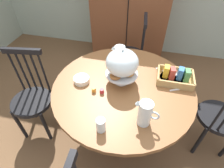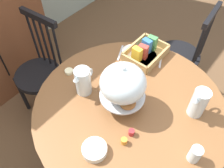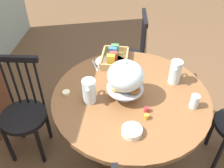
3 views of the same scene
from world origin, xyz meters
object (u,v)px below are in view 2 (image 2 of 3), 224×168
Objects in this scene: cereal_basket at (145,52)px; china_plate_small at (132,51)px; windsor_chair_facing_door at (181,56)px; pastry_stand_with_dome at (123,84)px; dining_table at (128,122)px; milk_pitcher at (198,104)px; orange_juice_pitcher at (83,82)px; china_plate_large at (142,56)px; drinking_glass at (195,154)px; butter_dish at (69,71)px; windsor_chair_far_side at (40,73)px; cereal_bowl at (95,150)px.

cereal_basket is 2.11× the size of china_plate_small.
pastry_stand_with_dome is at bearing -178.65° from windsor_chair_facing_door.
dining_table is 6.07× the size of milk_pitcher.
china_plate_small is (-0.52, 0.21, 0.30)m from windsor_chair_facing_door.
milk_pitcher is 1.36× the size of china_plate_small.
milk_pitcher is at bearing -57.94° from dining_table.
windsor_chair_facing_door is 0.59m from cereal_basket.
windsor_chair_facing_door is 4.79× the size of milk_pitcher.
cereal_basket is (0.23, 0.53, -0.05)m from milk_pitcher.
orange_juice_pitcher is 0.97× the size of milk_pitcher.
drinking_glass is at bearing -126.01° from china_plate_large.
milk_pitcher is (0.24, -0.39, -0.11)m from pastry_stand_with_dome.
pastry_stand_with_dome is at bearing -151.07° from china_plate_small.
orange_juice_pitcher is at bearing 105.23° from pastry_stand_with_dome.
pastry_stand_with_dome is 1.56× the size of china_plate_large.
dining_table is 5.62× the size of china_plate_large.
butter_dish is at bearing 153.34° from china_plate_small.
milk_pitcher reaches higher than orange_juice_pitcher.
windsor_chair_far_side is at bearing 102.00° from milk_pitcher.
orange_juice_pitcher is at bearing 92.33° from drinking_glass.
cereal_basket is (-0.48, 0.12, 0.33)m from windsor_chair_facing_door.
orange_juice_pitcher is at bearing -93.95° from windsor_chair_far_side.
china_plate_large is (0.44, 0.15, -0.19)m from pastry_stand_with_dome.
butter_dish is (-0.96, 0.44, 0.30)m from windsor_chair_facing_door.
windsor_chair_far_side is 4.43× the size of china_plate_large.
pastry_stand_with_dome is 0.50m from butter_dish.
windsor_chair_far_side is at bearing 91.23° from butter_dish.
milk_pitcher reaches higher than butter_dish.
windsor_chair_facing_door is at bearing -13.90° from cereal_basket.
milk_pitcher is 0.58m from china_plate_large.
drinking_glass is (0.03, -0.78, -0.03)m from orange_juice_pitcher.
orange_juice_pitcher is 0.50m from china_plate_small.
milk_pitcher is at bearing -110.93° from china_plate_large.
butter_dish is (-0.45, 0.22, -0.01)m from china_plate_small.
pastry_stand_with_dome is 2.29× the size of china_plate_small.
drinking_glass is at bearing -87.67° from orange_juice_pitcher.
cereal_basket is 2.26× the size of cereal_bowl.
pastry_stand_with_dome is 0.29m from orange_juice_pitcher.
milk_pitcher is (0.31, -0.65, 0.00)m from orange_juice_pitcher.
dining_table is at bearing -84.79° from butter_dish.
windsor_chair_facing_door is 1.06m from pastry_stand_with_dome.
pastry_stand_with_dome reaches higher than cereal_bowl.
butter_dish is (0.33, 0.54, -0.01)m from cereal_bowl.
dining_table is at bearing 82.01° from drinking_glass.
butter_dish reaches higher than china_plate_large.
orange_juice_pitcher reaches higher than china_plate_large.
orange_juice_pitcher is (-0.04, -0.61, 0.38)m from windsor_chair_far_side.
butter_dish is (-0.02, 0.46, -0.19)m from pastry_stand_with_dome.
pastry_stand_with_dome reaches higher than drinking_glass.
pastry_stand_with_dome is 1.75× the size of orange_juice_pitcher.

